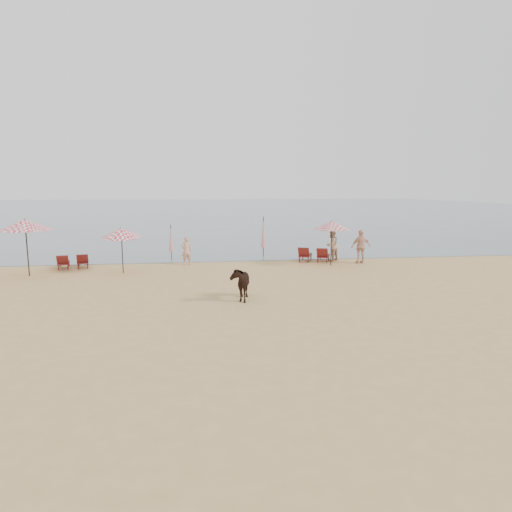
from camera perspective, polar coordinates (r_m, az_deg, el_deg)
The scene contains 13 objects.
ground at distance 14.83m, azimuth 2.59°, elevation -7.21°, with size 120.00×120.00×0.00m, color tan.
sea at distance 94.14m, azimuth -6.13°, elevation 6.44°, with size 160.00×140.00×0.06m, color #51606B.
lounger_cluster_left at distance 24.28m, azimuth -23.20°, elevation -0.66°, with size 1.77×1.73×0.53m.
lounger_cluster_right at distance 24.58m, azimuth 7.74°, elevation 0.20°, with size 2.13×2.10×0.59m.
umbrella_open_left_a at distance 22.85m, azimuth -28.42°, elevation 3.69°, with size 2.40×2.40×2.73m.
umbrella_open_left_b at distance 21.84m, azimuth -17.52°, elevation 2.99°, with size 1.82×1.86×2.32m.
umbrella_open_right at distance 23.33m, azimuth 10.07°, elevation 4.06°, with size 1.99×1.99×2.43m.
umbrella_closed_left at distance 25.31m, azimuth -11.26°, elevation 2.34°, with size 0.25×0.25×2.08m.
umbrella_closed_right at distance 25.95m, azimuth 0.99°, elevation 3.17°, with size 0.30×0.30×2.44m.
cow at distance 16.05m, azimuth -2.15°, elevation -3.56°, with size 0.70×1.54×1.30m, color black.
beachgoer_left at distance 23.66m, azimuth -9.26°, elevation 0.71°, with size 0.57×0.37×1.55m, color tan.
beachgoer_right_a at distance 24.97m, azimuth 10.06°, elevation 1.43°, with size 0.88×0.69×1.82m, color tan.
beachgoer_right_b at distance 24.45m, azimuth 13.81°, elevation 1.22°, with size 1.10×0.46×1.88m, color #DCA289.
Camera 1 is at (-2.56, -14.01, 4.14)m, focal length 30.00 mm.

